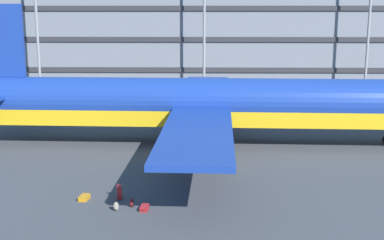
{
  "coord_description": "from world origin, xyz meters",
  "views": [
    {
      "loc": [
        1.18,
        -38.94,
        10.52
      ],
      "look_at": [
        0.43,
        -3.14,
        3.0
      ],
      "focal_mm": 48.38,
      "sensor_mm": 36.0,
      "label": 1
    }
  ],
  "objects": [
    {
      "name": "suitcase_large",
      "position": [
        -5.56,
        -11.14,
        0.13
      ],
      "size": [
        0.57,
        0.85,
        0.26
      ],
      "color": "orange",
      "rests_on": "ground_plane"
    },
    {
      "name": "ground_plane",
      "position": [
        0.0,
        0.0,
        0.0
      ],
      "size": [
        600.0,
        600.0,
        0.0
      ],
      "primitive_type": "plane",
      "color": "#424449"
    },
    {
      "name": "backpack_purple",
      "position": [
        -2.71,
        -12.19,
        0.24
      ],
      "size": [
        0.27,
        0.39,
        0.54
      ],
      "color": "maroon",
      "rests_on": "ground_plane"
    },
    {
      "name": "suitcase_upright",
      "position": [
        -3.56,
        -11.01,
        0.44
      ],
      "size": [
        0.37,
        0.48,
        1.04
      ],
      "color": "#B21E23",
      "rests_on": "ground_plane"
    },
    {
      "name": "terminal_structure",
      "position": [
        0.0,
        46.93,
        8.8
      ],
      "size": [
        155.41,
        21.31,
        17.61
      ],
      "color": "slate",
      "rests_on": "ground_plane"
    },
    {
      "name": "airliner",
      "position": [
        1.76,
        1.92,
        3.23
      ],
      "size": [
        42.86,
        34.65,
        11.13
      ],
      "color": "navy",
      "rests_on": "ground_plane"
    },
    {
      "name": "suitcase_black",
      "position": [
        -1.95,
        -12.66,
        0.14
      ],
      "size": [
        0.46,
        0.75,
        0.28
      ],
      "color": "#B21E23",
      "rests_on": "ground_plane"
    },
    {
      "name": "backpack_laid_flat",
      "position": [
        -3.46,
        -12.78,
        0.24
      ],
      "size": [
        0.38,
        0.35,
        0.55
      ],
      "color": "gray",
      "rests_on": "ground_plane"
    }
  ]
}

